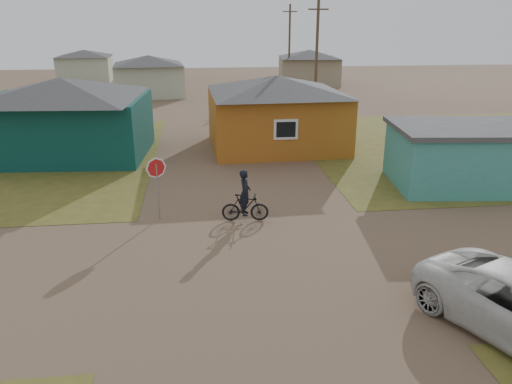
% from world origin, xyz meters
% --- Properties ---
extents(ground, '(120.00, 120.00, 0.00)m').
position_xyz_m(ground, '(0.00, 0.00, 0.00)').
color(ground, brown).
extents(grass_ne, '(20.00, 18.00, 0.00)m').
position_xyz_m(grass_ne, '(14.00, 13.00, 0.01)').
color(grass_ne, olive).
rests_on(grass_ne, ground).
extents(house_teal, '(8.93, 7.08, 4.00)m').
position_xyz_m(house_teal, '(-8.50, 13.50, 2.05)').
color(house_teal, '#093531').
rests_on(house_teal, ground).
extents(house_yellow, '(7.72, 6.76, 3.90)m').
position_xyz_m(house_yellow, '(2.50, 14.00, 2.00)').
color(house_yellow, '#A65B19').
rests_on(house_yellow, ground).
extents(shed_turquoise, '(6.71, 4.93, 2.60)m').
position_xyz_m(shed_turquoise, '(9.50, 6.50, 1.31)').
color(shed_turquoise, teal).
rests_on(shed_turquoise, ground).
extents(house_pale_west, '(7.04, 6.15, 3.60)m').
position_xyz_m(house_pale_west, '(-6.00, 34.00, 1.86)').
color(house_pale_west, '#AFB89E').
rests_on(house_pale_west, ground).
extents(house_beige_east, '(6.95, 6.05, 3.60)m').
position_xyz_m(house_beige_east, '(10.00, 40.00, 1.86)').
color(house_beige_east, gray).
rests_on(house_beige_east, ground).
extents(house_pale_north, '(6.28, 5.81, 3.40)m').
position_xyz_m(house_pale_north, '(-14.00, 46.00, 1.75)').
color(house_pale_north, '#AFB89E').
rests_on(house_pale_north, ground).
extents(utility_pole_near, '(1.40, 0.20, 8.00)m').
position_xyz_m(utility_pole_near, '(6.50, 22.00, 4.14)').
color(utility_pole_near, '#4F3D2F').
rests_on(utility_pole_near, ground).
extents(utility_pole_far, '(1.40, 0.20, 8.00)m').
position_xyz_m(utility_pole_far, '(7.50, 38.00, 4.14)').
color(utility_pole_far, '#4F3D2F').
rests_on(utility_pole_far, ground).
extents(stop_sign, '(0.75, 0.09, 2.29)m').
position_xyz_m(stop_sign, '(-3.24, 4.17, 1.69)').
color(stop_sign, gray).
rests_on(stop_sign, ground).
extents(cyclist, '(1.69, 0.63, 1.87)m').
position_xyz_m(cyclist, '(-0.20, 3.68, 0.68)').
color(cyclist, black).
rests_on(cyclist, ground).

